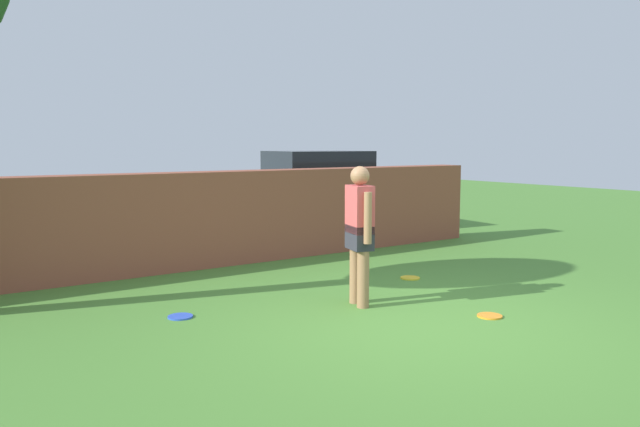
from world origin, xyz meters
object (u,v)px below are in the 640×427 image
at_px(frisbee_blue, 180,317).
at_px(frisbee_yellow, 410,278).
at_px(person, 360,229).
at_px(car, 318,191).
at_px(frisbee_orange, 490,316).

distance_m(frisbee_blue, frisbee_yellow, 3.39).
distance_m(person, car, 6.19).
bearing_deg(frisbee_yellow, car, 70.78).
height_order(person, frisbee_orange, person).
bearing_deg(frisbee_blue, car, 42.99).
bearing_deg(frisbee_yellow, person, -154.12).
bearing_deg(frisbee_yellow, frisbee_orange, -107.49).
bearing_deg(frisbee_orange, person, 126.02).
height_order(car, frisbee_orange, car).
bearing_deg(frisbee_orange, frisbee_yellow, 72.51).
xyz_separation_m(frisbee_blue, frisbee_yellow, (3.39, 0.02, 0.00)).
bearing_deg(frisbee_blue, frisbee_yellow, 0.31).
bearing_deg(car, frisbee_blue, -132.29).
height_order(car, frisbee_blue, car).
distance_m(frisbee_yellow, frisbee_orange, 2.00).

